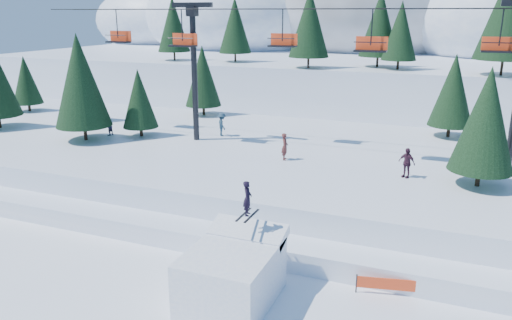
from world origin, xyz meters
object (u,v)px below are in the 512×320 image
at_px(chairlift, 336,55).
at_px(banner_far, 415,277).
at_px(banner_near, 389,284).
at_px(jump_kicker, 233,273).

distance_m(chairlift, banner_far, 16.54).
xyz_separation_m(banner_near, banner_far, (1.03, 1.04, 0.00)).
relative_size(jump_kicker, chairlift, 0.11).
relative_size(chairlift, banner_near, 16.44).
distance_m(banner_near, banner_far, 1.46).
xyz_separation_m(jump_kicker, chairlift, (0.45, 16.13, 8.02)).
height_order(jump_kicker, banner_near, jump_kicker).
height_order(chairlift, banner_far, chairlift).
height_order(jump_kicker, banner_far, jump_kicker).
xyz_separation_m(jump_kicker, banner_far, (7.30, 3.90, -0.76)).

